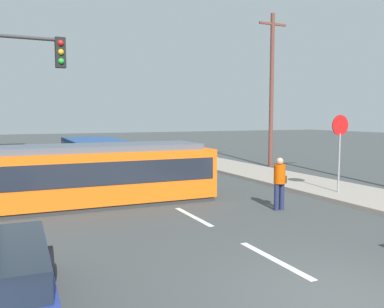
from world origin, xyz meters
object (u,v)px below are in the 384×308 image
object	(u,v)px
parked_sedan_mid	(4,175)
stop_sign	(340,137)
streetcar_tram	(88,174)
city_bus	(94,154)
traffic_light_mast	(4,89)
utility_pole_mid	(272,88)
pedestrian_crossing	(280,180)

from	to	relation	value
parked_sedan_mid	stop_sign	xyz separation A→B (m)	(11.39, -6.34, 1.57)
streetcar_tram	stop_sign	xyz separation A→B (m)	(8.79, -2.38, 1.15)
city_bus	traffic_light_mast	distance (m)	9.83
traffic_light_mast	utility_pole_mid	distance (m)	16.18
stop_sign	traffic_light_mast	world-z (taller)	traffic_light_mast
utility_pole_mid	streetcar_tram	bearing A→B (deg)	-152.75
streetcar_tram	utility_pole_mid	bearing A→B (deg)	27.25
utility_pole_mid	parked_sedan_mid	bearing A→B (deg)	-171.67
pedestrian_crossing	utility_pole_mid	world-z (taller)	utility_pole_mid
streetcar_tram	parked_sedan_mid	bearing A→B (deg)	123.27
streetcar_tram	city_bus	bearing A→B (deg)	77.42
city_bus	streetcar_tram	bearing A→B (deg)	-102.58
city_bus	pedestrian_crossing	xyz separation A→B (m)	(3.79, -10.37, -0.11)
parked_sedan_mid	stop_sign	distance (m)	13.13
parked_sedan_mid	pedestrian_crossing	bearing A→B (deg)	-42.66
streetcar_tram	utility_pole_mid	xyz separation A→B (m)	(11.78, 6.07, 3.58)
streetcar_tram	pedestrian_crossing	xyz separation A→B (m)	(5.35, -3.36, -0.10)
streetcar_tram	pedestrian_crossing	size ratio (longest dim) A/B	5.09
city_bus	stop_sign	size ratio (longest dim) A/B	1.94
city_bus	parked_sedan_mid	distance (m)	5.17
streetcar_tram	utility_pole_mid	size ratio (longest dim) A/B	0.96
traffic_light_mast	utility_pole_mid	bearing A→B (deg)	28.21
pedestrian_crossing	streetcar_tram	bearing A→B (deg)	147.85
stop_sign	traffic_light_mast	size ratio (longest dim) A/B	0.54
streetcar_tram	stop_sign	size ratio (longest dim) A/B	2.95
streetcar_tram	pedestrian_crossing	distance (m)	6.32
city_bus	utility_pole_mid	size ratio (longest dim) A/B	0.63
city_bus	parked_sedan_mid	bearing A→B (deg)	-143.83
parked_sedan_mid	traffic_light_mast	world-z (taller)	traffic_light_mast
city_bus	stop_sign	xyz separation A→B (m)	(7.23, -9.39, 1.14)
pedestrian_crossing	utility_pole_mid	size ratio (longest dim) A/B	0.19
city_bus	utility_pole_mid	bearing A→B (deg)	-5.26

